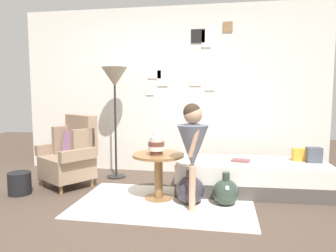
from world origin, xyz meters
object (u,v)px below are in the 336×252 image
at_px(magazine_basket, 20,183).
at_px(armchair, 71,154).
at_px(floor_lamp, 115,82).
at_px(side_table, 158,166).
at_px(vase_striped, 156,145).
at_px(book_on_daybed, 241,160).
at_px(person_child, 193,142).
at_px(demijohn_near, 190,190).
at_px(daybed, 251,177).
at_px(demijohn_far, 226,192).

bearing_deg(magazine_basket, armchair, 43.71).
bearing_deg(floor_lamp, side_table, -45.64).
relative_size(vase_striped, book_on_daybed, 1.23).
relative_size(person_child, demijohn_near, 2.84).
xyz_separation_m(side_table, book_on_daybed, (0.98, 0.44, 0.01)).
distance_m(daybed, floor_lamp, 2.34).
xyz_separation_m(side_table, demijohn_far, (0.80, -0.07, -0.25)).
distance_m(daybed, demijohn_near, 0.94).
height_order(armchair, daybed, armchair).
bearing_deg(person_child, book_on_daybed, 53.18).
distance_m(side_table, book_on_daybed, 1.08).
height_order(floor_lamp, demijohn_near, floor_lamp).
xyz_separation_m(armchair, person_child, (1.72, -0.61, 0.31)).
distance_m(vase_striped, person_child, 0.51).
bearing_deg(armchair, person_child, -19.63).
bearing_deg(book_on_daybed, floor_lamp, 167.25).
bearing_deg(magazine_basket, side_table, 4.23).
bearing_deg(vase_striped, magazine_basket, -177.54).
bearing_deg(magazine_basket, book_on_daybed, 11.78).
bearing_deg(daybed, demijohn_far, -119.99).
bearing_deg(person_child, magazine_basket, 175.96).
bearing_deg(magazine_basket, person_child, -4.04).
xyz_separation_m(daybed, demijohn_near, (-0.73, -0.59, -0.03)).
height_order(daybed, demijohn_far, daybed).
height_order(person_child, magazine_basket, person_child).
relative_size(person_child, demijohn_far, 3.03).
distance_m(daybed, side_table, 1.24).
bearing_deg(book_on_daybed, demijohn_near, -137.03).
bearing_deg(demijohn_near, magazine_basket, -179.33).
distance_m(demijohn_far, magazine_basket, 2.56).
distance_m(floor_lamp, magazine_basket, 1.87).
height_order(daybed, demijohn_near, demijohn_near).
distance_m(vase_striped, book_on_daybed, 1.14).
relative_size(demijohn_near, magazine_basket, 1.47).
bearing_deg(armchair, daybed, 3.70).
xyz_separation_m(daybed, floor_lamp, (-1.95, 0.37, 1.23)).
height_order(side_table, book_on_daybed, side_table).
height_order(daybed, magazine_basket, daybed).
bearing_deg(daybed, armchair, -176.30).
xyz_separation_m(vase_striped, book_on_daybed, (0.99, 0.50, -0.25)).
distance_m(armchair, magazine_basket, 0.73).
relative_size(side_table, demijohn_near, 1.50).
height_order(demijohn_near, demijohn_far, demijohn_near).
bearing_deg(book_on_daybed, armchair, -177.12).
height_order(book_on_daybed, magazine_basket, book_on_daybed).
xyz_separation_m(person_child, book_on_daybed, (0.55, 0.73, -0.34)).
bearing_deg(magazine_basket, demijohn_near, 0.67).
bearing_deg(book_on_daybed, magazine_basket, -168.22).
bearing_deg(daybed, magazine_basket, -167.98).
bearing_deg(side_table, daybed, 23.37).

